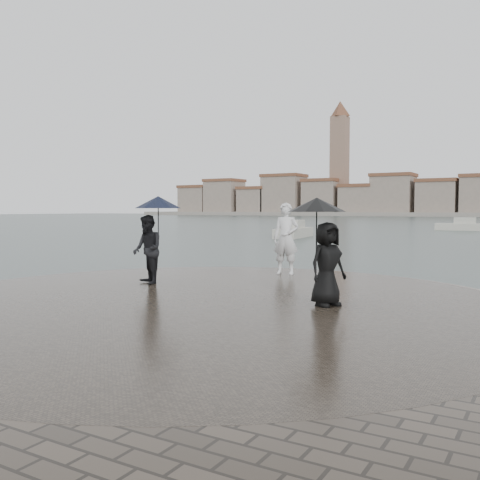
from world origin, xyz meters
The scene contains 7 objects.
ground centered at (0.00, 0.00, 0.00)m, with size 400.00×400.00×0.00m, color #2B3835.
kerb_ring centered at (0.00, 3.50, 0.16)m, with size 12.50×12.50×0.32m, color gray.
quay_tip centered at (0.00, 3.50, 0.18)m, with size 11.90×11.90×0.36m, color #2D261E.
statue centered at (-0.47, 8.02, 1.32)m, with size 0.70×0.46×1.91m, color white.
visitor_left centered at (-2.36, 4.72, 1.50)m, with size 1.29×1.11×2.04m.
visitor_right centered at (2.12, 4.16, 1.50)m, with size 1.16×1.07×1.95m.
boats centered at (-1.29, 44.75, 0.38)m, with size 23.71×24.82×1.50m.
Camera 1 is at (5.70, -4.88, 2.10)m, focal length 40.00 mm.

